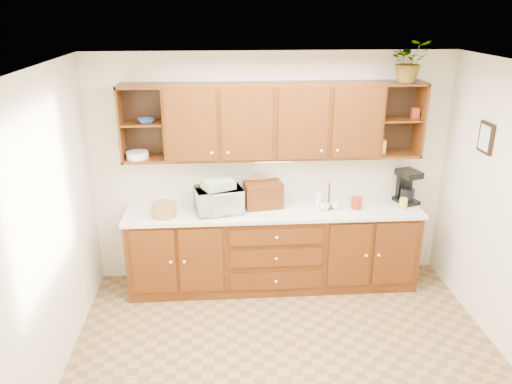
{
  "coord_description": "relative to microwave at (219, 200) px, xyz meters",
  "views": [
    {
      "loc": [
        -0.55,
        -3.59,
        3.05
      ],
      "look_at": [
        -0.22,
        1.15,
        1.26
      ],
      "focal_mm": 35.0,
      "sensor_mm": 36.0,
      "label": 1
    }
  ],
  "objects": [
    {
      "name": "bread_box",
      "position": [
        0.49,
        0.12,
        0.01
      ],
      "size": [
        0.44,
        0.31,
        0.28
      ],
      "primitive_type": "cube",
      "rotation": [
        0.0,
        0.0,
        0.16
      ],
      "color": "#391806",
      "rests_on": "countertop"
    },
    {
      "name": "bowl_stack",
      "position": [
        -0.73,
        0.14,
        0.85
      ],
      "size": [
        0.22,
        0.22,
        0.04
      ],
      "primitive_type": "imported",
      "rotation": [
        0.0,
        0.0,
        0.29
      ],
      "color": "navy",
      "rests_on": "upper_cabinets"
    },
    {
      "name": "pantry_box_yellow",
      "position": [
        1.78,
        0.14,
        0.52
      ],
      "size": [
        0.09,
        0.07,
        0.15
      ],
      "primitive_type": "cube",
      "rotation": [
        0.0,
        0.0,
        -0.03
      ],
      "color": "gold",
      "rests_on": "upper_cabinets"
    },
    {
      "name": "towel_stack",
      "position": [
        0.0,
        0.0,
        0.18
      ],
      "size": [
        0.38,
        0.34,
        0.09
      ],
      "primitive_type": "cube",
      "rotation": [
        0.0,
        0.0,
        0.43
      ],
      "color": "#D8CF65",
      "rests_on": "microwave"
    },
    {
      "name": "undercabinet_light",
      "position": [
        0.6,
        0.13,
        0.39
      ],
      "size": [
        0.4,
        0.05,
        0.02
      ],
      "primitive_type": "cube",
      "color": "white",
      "rests_on": "upper_cabinets"
    },
    {
      "name": "canister_red",
      "position": [
        1.51,
        -0.0,
        -0.07
      ],
      "size": [
        0.14,
        0.14,
        0.13
      ],
      "primitive_type": "cylinder",
      "rotation": [
        0.0,
        0.0,
        -0.21
      ],
      "color": "maroon",
      "rests_on": "countertop"
    },
    {
      "name": "floor",
      "position": [
        0.6,
        -1.41,
        -1.08
      ],
      "size": [
        4.0,
        4.0,
        0.0
      ],
      "primitive_type": "plane",
      "color": "olive",
      "rests_on": "ground"
    },
    {
      "name": "wine_bottle",
      "position": [
        -0.22,
        0.07,
        0.01
      ],
      "size": [
        0.07,
        0.07,
        0.29
      ],
      "primitive_type": "cylinder",
      "rotation": [
        0.0,
        0.0,
        0.0
      ],
      "color": "black",
      "rests_on": "countertop"
    },
    {
      "name": "pantry_box_red",
      "position": [
        2.12,
        0.15,
        0.88
      ],
      "size": [
        0.08,
        0.07,
        0.12
      ],
      "primitive_type": "cube",
      "rotation": [
        0.0,
        0.0,
        -0.02
      ],
      "color": "maroon",
      "rests_on": "upper_cabinets"
    },
    {
      "name": "ceiling",
      "position": [
        0.6,
        -1.41,
        1.52
      ],
      "size": [
        4.0,
        4.0,
        0.0
      ],
      "primitive_type": "plane",
      "rotation": [
        3.14,
        0.0,
        0.0
      ],
      "color": "white",
      "rests_on": "back_wall"
    },
    {
      "name": "plate_stack",
      "position": [
        -0.85,
        0.16,
        0.48
      ],
      "size": [
        0.28,
        0.28,
        0.07
      ],
      "primitive_type": "cylinder",
      "rotation": [
        0.0,
        0.0,
        -0.21
      ],
      "color": "white",
      "rests_on": "upper_cabinets"
    },
    {
      "name": "framed_picture",
      "position": [
        2.58,
        -0.51,
        0.77
      ],
      "size": [
        0.03,
        0.24,
        0.3
      ],
      "primitive_type": "cube",
      "color": "black",
      "rests_on": "right_wall"
    },
    {
      "name": "upper_cabinets",
      "position": [
        0.61,
        0.18,
        0.82
      ],
      "size": [
        3.2,
        0.33,
        0.8
      ],
      "color": "#391806",
      "rests_on": "back_wall"
    },
    {
      "name": "countertop",
      "position": [
        0.6,
        0.03,
        -0.16
      ],
      "size": [
        3.24,
        0.64,
        0.04
      ],
      "primitive_type": "cube",
      "color": "silver",
      "rests_on": "base_cabinets"
    },
    {
      "name": "mug_tree",
      "position": [
        1.21,
        0.03,
        -0.09
      ],
      "size": [
        0.26,
        0.26,
        0.29
      ],
      "rotation": [
        0.0,
        0.0,
        -0.28
      ],
      "color": "#391806",
      "rests_on": "countertop"
    },
    {
      "name": "coffee_maker",
      "position": [
        2.12,
        0.16,
        0.05
      ],
      "size": [
        0.27,
        0.31,
        0.38
      ],
      "rotation": [
        0.0,
        0.0,
        0.3
      ],
      "color": "black",
      "rests_on": "countertop"
    },
    {
      "name": "wicker_basket",
      "position": [
        -0.58,
        -0.07,
        -0.06
      ],
      "size": [
        0.29,
        0.29,
        0.15
      ],
      "primitive_type": "cylinder",
      "rotation": [
        0.0,
        0.0,
        0.13
      ],
      "color": "#9F6F42",
      "rests_on": "countertop"
    },
    {
      "name": "base_cabinets",
      "position": [
        0.6,
        0.04,
        -0.63
      ],
      "size": [
        3.2,
        0.6,
        0.9
      ],
      "primitive_type": "cube",
      "color": "#391806",
      "rests_on": "floor"
    },
    {
      "name": "potted_plant",
      "position": [
        1.99,
        0.12,
        1.43
      ],
      "size": [
        0.42,
        0.37,
        0.43
      ],
      "primitive_type": "imported",
      "rotation": [
        0.0,
        0.0,
        -0.1
      ],
      "color": "#999999",
      "rests_on": "upper_cabinets"
    },
    {
      "name": "left_wall",
      "position": [
        -1.4,
        -1.41,
        0.22
      ],
      "size": [
        0.0,
        3.5,
        3.5
      ],
      "primitive_type": "plane",
      "rotation": [
        1.57,
        0.0,
        1.57
      ],
      "color": "#ECE4C6",
      "rests_on": "floor"
    },
    {
      "name": "woven_tray",
      "position": [
        0.46,
        0.21,
        -0.13
      ],
      "size": [
        0.35,
        0.14,
        0.34
      ],
      "primitive_type": "cylinder",
      "rotation": [
        1.36,
        0.0,
        0.15
      ],
      "color": "#9F6F42",
      "rests_on": "countertop"
    },
    {
      "name": "canister_yellow",
      "position": [
        2.03,
        -0.03,
        -0.08
      ],
      "size": [
        0.1,
        0.1,
        0.12
      ],
      "primitive_type": "cylinder",
      "rotation": [
        0.0,
        0.0,
        0.25
      ],
      "color": "gold",
      "rests_on": "countertop"
    },
    {
      "name": "canister_white",
      "position": [
        1.1,
        0.06,
        -0.05
      ],
      "size": [
        0.1,
        0.1,
        0.16
      ],
      "primitive_type": "cylinder",
      "rotation": [
        0.0,
        0.0,
        0.42
      ],
      "color": "white",
      "rests_on": "countertop"
    },
    {
      "name": "back_wall",
      "position": [
        0.6,
        0.34,
        0.22
      ],
      "size": [
        4.0,
        0.0,
        4.0
      ],
      "primitive_type": "plane",
      "rotation": [
        1.57,
        0.0,
        0.0
      ],
      "color": "#ECE4C6",
      "rests_on": "floor"
    },
    {
      "name": "microwave",
      "position": [
        0.0,
        0.0,
        0.0
      ],
      "size": [
        0.55,
        0.43,
        0.27
      ],
      "primitive_type": "imported",
      "rotation": [
        0.0,
        0.0,
        0.22
      ],
      "color": "silver",
      "rests_on": "countertop"
    }
  ]
}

